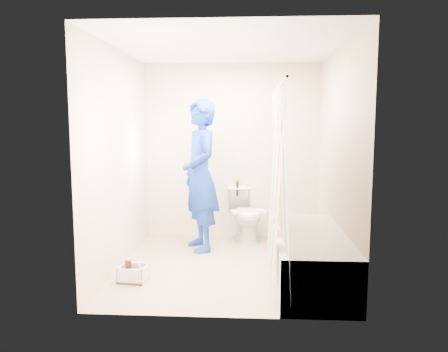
# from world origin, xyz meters

# --- Properties ---
(floor) EXTENTS (2.60, 2.60, 0.00)m
(floor) POSITION_xyz_m (0.00, 0.00, 0.00)
(floor) COLOR tan
(floor) RESTS_ON ground
(ceiling) EXTENTS (2.40, 2.60, 0.02)m
(ceiling) POSITION_xyz_m (0.00, 0.00, 2.40)
(ceiling) COLOR white
(ceiling) RESTS_ON wall_back
(wall_back) EXTENTS (2.40, 0.02, 2.40)m
(wall_back) POSITION_xyz_m (0.00, 1.30, 1.20)
(wall_back) COLOR beige
(wall_back) RESTS_ON ground
(wall_front) EXTENTS (2.40, 0.02, 2.40)m
(wall_front) POSITION_xyz_m (0.00, -1.30, 1.20)
(wall_front) COLOR beige
(wall_front) RESTS_ON ground
(wall_left) EXTENTS (0.02, 2.60, 2.40)m
(wall_left) POSITION_xyz_m (-1.20, 0.00, 1.20)
(wall_left) COLOR beige
(wall_left) RESTS_ON ground
(wall_right) EXTENTS (0.02, 2.60, 2.40)m
(wall_right) POSITION_xyz_m (1.20, 0.00, 1.20)
(wall_right) COLOR beige
(wall_right) RESTS_ON ground
(bathtub) EXTENTS (0.70, 1.75, 0.50)m
(bathtub) POSITION_xyz_m (0.85, -0.43, 0.27)
(bathtub) COLOR silver
(bathtub) RESTS_ON ground
(curtain_rod) EXTENTS (0.02, 1.90, 0.02)m
(curtain_rod) POSITION_xyz_m (0.52, -0.43, 1.95)
(curtain_rod) COLOR silver
(curtain_rod) RESTS_ON wall_back
(shower_curtain) EXTENTS (0.06, 1.75, 1.80)m
(shower_curtain) POSITION_xyz_m (0.52, -0.43, 1.02)
(shower_curtain) COLOR white
(shower_curtain) RESTS_ON curtain_rod
(toilet) EXTENTS (0.57, 0.79, 0.72)m
(toilet) POSITION_xyz_m (0.20, 1.08, 0.36)
(toilet) COLOR silver
(toilet) RESTS_ON ground
(tank_lid) EXTENTS (0.48, 0.30, 0.03)m
(tank_lid) POSITION_xyz_m (0.23, 0.97, 0.42)
(tank_lid) COLOR white
(tank_lid) RESTS_ON toilet
(tank_internals) EXTENTS (0.17, 0.08, 0.24)m
(tank_internals) POSITION_xyz_m (0.11, 1.26, 0.71)
(tank_internals) COLOR black
(tank_internals) RESTS_ON toilet
(plumber) EXTENTS (0.69, 0.81, 1.89)m
(plumber) POSITION_xyz_m (-0.37, 0.64, 0.94)
(plumber) COLOR navy
(plumber) RESTS_ON ground
(cleaning_caddy) EXTENTS (0.29, 0.24, 0.21)m
(cleaning_caddy) POSITION_xyz_m (-0.92, -0.54, 0.08)
(cleaning_caddy) COLOR silver
(cleaning_caddy) RESTS_ON ground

